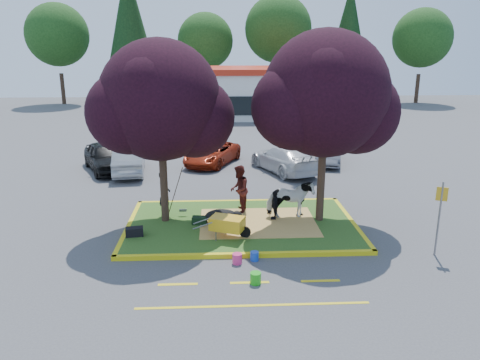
{
  "coord_description": "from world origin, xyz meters",
  "views": [
    {
      "loc": [
        -0.86,
        -15.91,
        6.39
      ],
      "look_at": [
        -0.04,
        0.5,
        1.63
      ],
      "focal_mm": 35.0,
      "sensor_mm": 36.0,
      "label": 1
    }
  ],
  "objects_px": {
    "handler": "(165,194)",
    "bucket_blue": "(254,256)",
    "calf": "(221,216)",
    "sign_post": "(440,211)",
    "wheelbarrow": "(228,224)",
    "bucket_green": "(256,278)",
    "cow": "(290,200)",
    "car_silver": "(129,160)",
    "car_black": "(106,157)",
    "bucket_pink": "(237,259)"
  },
  "relations": [
    {
      "from": "calf",
      "to": "sign_post",
      "type": "bearing_deg",
      "value": -40.11
    },
    {
      "from": "wheelbarrow",
      "to": "car_black",
      "type": "height_order",
      "value": "car_black"
    },
    {
      "from": "wheelbarrow",
      "to": "bucket_blue",
      "type": "bearing_deg",
      "value": -39.51
    },
    {
      "from": "wheelbarrow",
      "to": "bucket_blue",
      "type": "xyz_separation_m",
      "value": [
        0.79,
        -1.44,
        -0.52
      ]
    },
    {
      "from": "calf",
      "to": "bucket_pink",
      "type": "relative_size",
      "value": 3.71
    },
    {
      "from": "cow",
      "to": "bucket_pink",
      "type": "bearing_deg",
      "value": 144.92
    },
    {
      "from": "cow",
      "to": "sign_post",
      "type": "xyz_separation_m",
      "value": [
        4.14,
        -3.12,
        0.61
      ]
    },
    {
      "from": "sign_post",
      "to": "bucket_blue",
      "type": "relative_size",
      "value": 8.56
    },
    {
      "from": "sign_post",
      "to": "bucket_blue",
      "type": "height_order",
      "value": "sign_post"
    },
    {
      "from": "cow",
      "to": "bucket_green",
      "type": "height_order",
      "value": "cow"
    },
    {
      "from": "cow",
      "to": "bucket_green",
      "type": "bearing_deg",
      "value": 157.22
    },
    {
      "from": "calf",
      "to": "bucket_green",
      "type": "height_order",
      "value": "calf"
    },
    {
      "from": "handler",
      "to": "bucket_green",
      "type": "xyz_separation_m",
      "value": [
        2.99,
        -5.09,
        -0.86
      ]
    },
    {
      "from": "bucket_green",
      "to": "handler",
      "type": "bearing_deg",
      "value": 120.46
    },
    {
      "from": "calf",
      "to": "car_black",
      "type": "relative_size",
      "value": 0.27
    },
    {
      "from": "cow",
      "to": "car_silver",
      "type": "xyz_separation_m",
      "value": [
        -7.21,
        7.29,
        -0.18
      ]
    },
    {
      "from": "bucket_pink",
      "to": "bucket_blue",
      "type": "bearing_deg",
      "value": 19.16
    },
    {
      "from": "bucket_pink",
      "to": "car_black",
      "type": "xyz_separation_m",
      "value": [
        -6.41,
        11.27,
        0.59
      ]
    },
    {
      "from": "calf",
      "to": "sign_post",
      "type": "distance_m",
      "value": 7.32
    },
    {
      "from": "calf",
      "to": "sign_post",
      "type": "height_order",
      "value": "sign_post"
    },
    {
      "from": "bucket_green",
      "to": "cow",
      "type": "bearing_deg",
      "value": 70.41
    },
    {
      "from": "handler",
      "to": "bucket_green",
      "type": "distance_m",
      "value": 5.97
    },
    {
      "from": "car_black",
      "to": "sign_post",
      "type": "bearing_deg",
      "value": -65.34
    },
    {
      "from": "handler",
      "to": "bucket_blue",
      "type": "bearing_deg",
      "value": -153.58
    },
    {
      "from": "bucket_pink",
      "to": "car_black",
      "type": "distance_m",
      "value": 12.98
    },
    {
      "from": "sign_post",
      "to": "bucket_pink",
      "type": "distance_m",
      "value": 6.41
    },
    {
      "from": "bucket_pink",
      "to": "sign_post",
      "type": "bearing_deg",
      "value": 2.63
    },
    {
      "from": "bucket_pink",
      "to": "calf",
      "type": "bearing_deg",
      "value": 98.4
    },
    {
      "from": "handler",
      "to": "bucket_blue",
      "type": "distance_m",
      "value": 4.84
    },
    {
      "from": "bucket_blue",
      "to": "car_black",
      "type": "relative_size",
      "value": 0.06
    },
    {
      "from": "sign_post",
      "to": "bucket_pink",
      "type": "relative_size",
      "value": 7.56
    },
    {
      "from": "car_black",
      "to": "bucket_green",
      "type": "bearing_deg",
      "value": -85.73
    },
    {
      "from": "calf",
      "to": "handler",
      "type": "relative_size",
      "value": 0.67
    },
    {
      "from": "wheelbarrow",
      "to": "bucket_blue",
      "type": "height_order",
      "value": "wheelbarrow"
    },
    {
      "from": "handler",
      "to": "car_black",
      "type": "height_order",
      "value": "handler"
    },
    {
      "from": "wheelbarrow",
      "to": "car_silver",
      "type": "xyz_separation_m",
      "value": [
        -4.84,
        9.07,
        0.03
      ]
    },
    {
      "from": "bucket_blue",
      "to": "cow",
      "type": "bearing_deg",
      "value": 63.87
    },
    {
      "from": "car_black",
      "to": "car_silver",
      "type": "relative_size",
      "value": 1.04
    },
    {
      "from": "bucket_pink",
      "to": "cow",
      "type": "bearing_deg",
      "value": 58.12
    },
    {
      "from": "calf",
      "to": "bucket_green",
      "type": "bearing_deg",
      "value": -96.1
    },
    {
      "from": "car_silver",
      "to": "sign_post",
      "type": "bearing_deg",
      "value": 130.45
    },
    {
      "from": "cow",
      "to": "calf",
      "type": "relative_size",
      "value": 1.44
    },
    {
      "from": "bucket_pink",
      "to": "bucket_blue",
      "type": "xyz_separation_m",
      "value": [
        0.54,
        0.19,
        -0.02
      ]
    },
    {
      "from": "car_silver",
      "to": "wheelbarrow",
      "type": "bearing_deg",
      "value": 111.06
    },
    {
      "from": "bucket_pink",
      "to": "car_black",
      "type": "height_order",
      "value": "car_black"
    },
    {
      "from": "bucket_blue",
      "to": "bucket_pink",
      "type": "bearing_deg",
      "value": -160.84
    },
    {
      "from": "handler",
      "to": "sign_post",
      "type": "bearing_deg",
      "value": -125.73
    },
    {
      "from": "wheelbarrow",
      "to": "bucket_pink",
      "type": "relative_size",
      "value": 6.11
    },
    {
      "from": "sign_post",
      "to": "car_silver",
      "type": "height_order",
      "value": "sign_post"
    },
    {
      "from": "bucket_green",
      "to": "car_silver",
      "type": "xyz_separation_m",
      "value": [
        -5.54,
        11.96,
        0.53
      ]
    }
  ]
}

